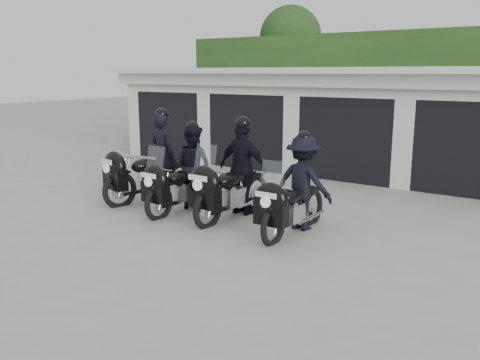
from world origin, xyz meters
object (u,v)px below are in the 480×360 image
Objects in this scene: police_bike_b at (187,172)px; police_bike_c at (237,174)px; police_bike_a at (151,163)px; police_bike_d at (298,188)px.

police_bike_b is 0.93× the size of police_bike_c.
police_bike_a is 1.02× the size of police_bike_c.
police_bike_a is at bearing -177.46° from police_bike_c.
police_bike_b reaches higher than police_bike_d.
police_bike_a reaches higher than police_bike_c.
police_bike_c is (2.34, 0.04, 0.03)m from police_bike_a.
police_bike_b is at bearing -179.42° from police_bike_d.
police_bike_a is at bearing 173.72° from police_bike_b.
police_bike_b is 1.02× the size of police_bike_d.
police_bike_c is 1.49m from police_bike_d.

